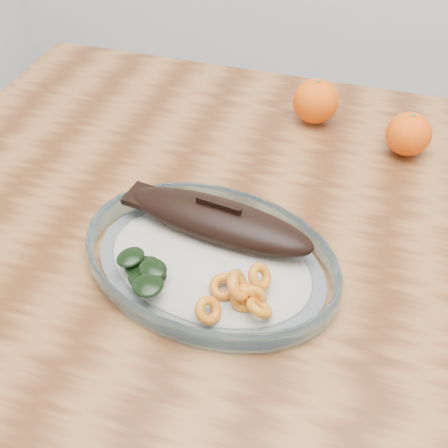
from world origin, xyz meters
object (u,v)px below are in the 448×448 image
object	(u,v)px
dining_table	(302,275)
orange_left	(316,101)
plated_meal	(210,256)
orange_right	(409,134)

from	to	relation	value
dining_table	orange_left	bearing A→B (deg)	99.19
dining_table	plated_meal	world-z (taller)	plated_meal
dining_table	orange_right	bearing A→B (deg)	62.20
orange_right	orange_left	bearing A→B (deg)	162.39
plated_meal	orange_right	world-z (taller)	plated_meal
orange_left	orange_right	xyz separation A→B (m)	(0.15, -0.05, -0.00)
orange_left	orange_right	bearing A→B (deg)	-17.61
orange_left	orange_right	world-z (taller)	orange_left
plated_meal	orange_right	distance (m)	0.38
orange_left	orange_right	distance (m)	0.16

